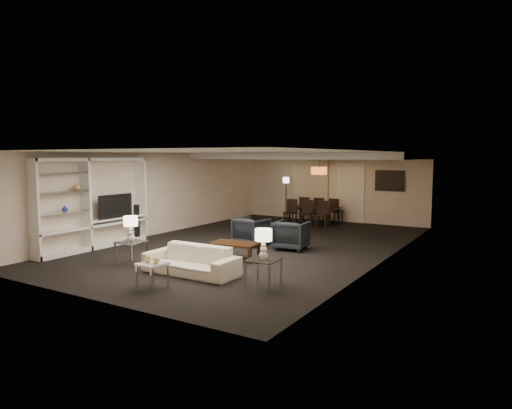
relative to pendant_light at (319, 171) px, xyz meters
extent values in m
plane|color=black|center=(-0.30, -3.50, -1.92)|extent=(11.00, 11.00, 0.00)
cube|color=silver|center=(-0.30, -3.50, 0.58)|extent=(7.00, 11.00, 0.02)
cube|color=#C4B39D|center=(-0.30, 2.00, -0.67)|extent=(7.00, 0.02, 2.50)
cube|color=#C4B39D|center=(-0.30, -9.00, -0.67)|extent=(7.00, 0.02, 2.50)
cube|color=#C4B39D|center=(-3.80, -3.50, -0.67)|extent=(0.02, 11.00, 2.50)
cube|color=#C4B39D|center=(3.20, -3.50, -0.67)|extent=(0.02, 11.00, 2.50)
cube|color=silver|center=(-0.30, 0.00, 0.48)|extent=(7.00, 4.00, 0.20)
cube|color=beige|center=(-1.20, 1.92, -0.72)|extent=(1.50, 0.12, 2.40)
cube|color=silver|center=(0.40, 1.97, -0.87)|extent=(0.90, 0.05, 2.10)
cube|color=#142D38|center=(1.80, 1.96, -0.37)|extent=(0.95, 0.04, 0.65)
cylinder|color=#D8591E|center=(0.00, 0.00, 0.00)|extent=(0.52, 0.52, 0.24)
imported|color=beige|center=(0.19, -6.85, -1.63)|extent=(2.00, 0.80, 0.58)
imported|color=black|center=(-0.41, -3.55, -1.55)|extent=(0.88, 0.90, 0.74)
imported|color=black|center=(0.79, -3.55, -1.55)|extent=(0.88, 0.90, 0.74)
sphere|color=#EFCA7E|center=(0.09, -7.95, -1.39)|extent=(0.15, 0.15, 0.15)
sphere|color=#EBC17C|center=(0.29, -7.95, -1.40)|extent=(0.13, 0.13, 0.13)
imported|color=black|center=(-3.58, -5.52, -0.85)|extent=(1.10, 0.14, 0.63)
imported|color=#232C98|center=(-3.61, -6.97, -0.78)|extent=(0.15, 0.15, 0.16)
imported|color=#D58847|center=(-3.61, -6.61, -0.27)|extent=(0.17, 0.17, 0.18)
cube|color=black|center=(-3.50, -4.74, -1.40)|extent=(0.13, 0.13, 1.03)
imported|color=black|center=(-0.57, 0.88, -1.62)|extent=(1.78, 1.08, 0.60)
camera|label=1|loc=(6.03, -13.91, 0.46)|focal=32.00mm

